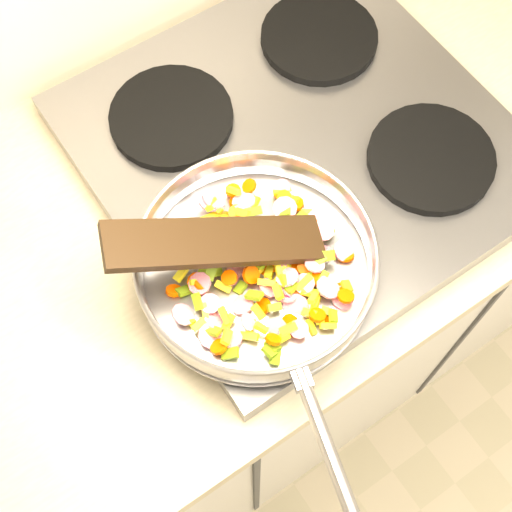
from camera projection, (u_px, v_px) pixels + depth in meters
cooktop at (298, 148)px, 1.10m from camera, size 0.60×0.60×0.04m
grate_fl at (276, 254)px, 0.99m from camera, size 0.19×0.19×0.02m
grate_fr at (431, 158)px, 1.05m from camera, size 0.19×0.19×0.02m
grate_bl at (171, 117)px, 1.09m from camera, size 0.19×0.19×0.02m
grate_br at (319, 37)px, 1.15m from camera, size 0.19×0.19×0.02m
saute_pan at (257, 264)px, 0.94m from camera, size 0.36×0.52×0.06m
vegetable_heap at (261, 264)px, 0.95m from camera, size 0.27×0.26×0.05m
wooden_spatula at (217, 242)px, 0.90m from camera, size 0.29×0.16×0.11m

